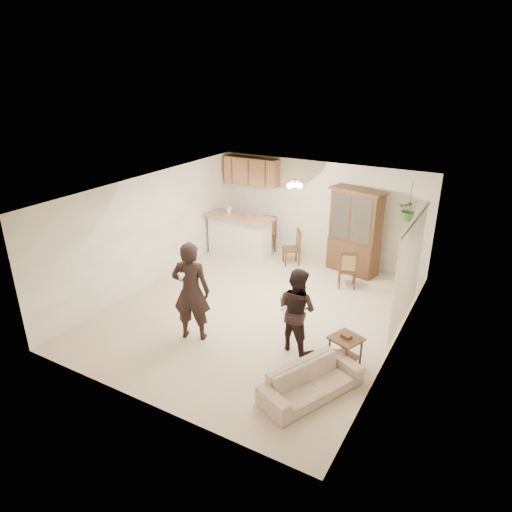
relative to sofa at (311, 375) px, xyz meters
The scene contains 23 objects.
floor 2.76m from the sofa, 136.89° to the left, with size 6.50×6.50×0.00m, color beige.
ceiling 3.47m from the sofa, 136.89° to the left, with size 5.50×6.50×0.02m, color white.
wall_back 5.57m from the sofa, 111.31° to the left, with size 5.50×0.02×2.50m, color white.
wall_front 2.58m from the sofa, 145.34° to the right, with size 5.50×0.02×2.50m, color white.
wall_left 5.18m from the sofa, 158.51° to the left, with size 0.02×6.50×2.50m, color white.
wall_right 2.20m from the sofa, 68.06° to the left, with size 0.02×6.50×2.50m, color white.
breakfast_bar 5.71m from the sofa, 132.36° to the left, with size 1.60×0.55×1.00m, color silver.
bar_top 5.75m from the sofa, 132.36° to the left, with size 1.75×0.70×0.08m, color tan.
upper_cabinets 6.53m from the sofa, 128.27° to the left, with size 1.50×0.34×0.70m, color #9A6443.
vertical_blinds 2.95m from the sofa, 75.56° to the left, with size 0.06×2.30×2.10m, color white, non-canonical shape.
ceiling_fixture 4.10m from the sofa, 120.35° to the left, with size 0.36×0.36×0.20m, color beige, non-canonical shape.
hanging_plant 4.53m from the sofa, 85.94° to the left, with size 0.43×0.37×0.48m, color #275020.
plant_cord 4.65m from the sofa, 85.94° to the left, with size 0.01×0.01×0.65m, color black.
sofa is the anchor object (origin of this frame).
adult 2.61m from the sofa, behind, with size 0.66×0.43×1.80m, color black.
child 1.29m from the sofa, 125.78° to the left, with size 0.66×0.51×1.35m, color black.
china_hutch 4.83m from the sofa, 101.29° to the left, with size 1.38×0.80×2.05m.
side_table 1.03m from the sofa, 79.93° to the left, with size 0.60×0.60×0.56m.
chair_bar 5.74m from the sofa, 125.23° to the left, with size 0.49×0.49×1.00m.
chair_hutch_left 4.98m from the sofa, 119.02° to the left, with size 0.57×0.57×0.91m.
chair_hutch_right 3.90m from the sofa, 101.42° to the left, with size 0.52×0.52×0.91m.
controller_adult 2.60m from the sofa, behind, with size 0.05×0.16×0.05m, color white.
controller_child 1.20m from the sofa, 140.63° to the left, with size 0.04×0.13×0.04m, color white.
Camera 1 is at (4.05, -7.15, 4.62)m, focal length 32.00 mm.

